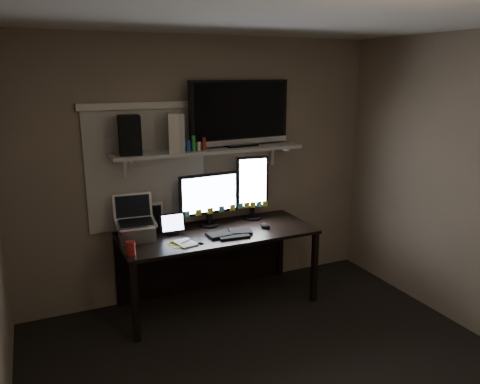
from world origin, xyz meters
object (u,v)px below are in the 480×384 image
cup (131,248)px  game_console (175,132)px  monitor_landscape (209,199)px  monitor_portrait (252,187)px  mouse (265,226)px  desk (213,245)px  keyboard (230,233)px  tv (240,113)px  tablet (172,224)px  speaker (130,135)px  laptop (136,219)px

cup → game_console: (0.53, 0.42, 0.86)m
monitor_landscape → monitor_portrait: monitor_portrait is taller
monitor_portrait → mouse: size_ratio=5.77×
desk → keyboard: (0.07, -0.24, 0.19)m
monitor_landscape → mouse: size_ratio=5.34×
monitor_portrait → cup: 1.43m
cup → tv: size_ratio=0.11×
monitor_portrait → keyboard: (-0.39, -0.35, -0.31)m
monitor_portrait → tv: bearing=-171.4°
tablet → tv: tv is taller
tv → mouse: bearing=-73.4°
desk → tablet: 0.49m
game_console → monitor_portrait: bearing=22.8°
monitor_portrait → keyboard: size_ratio=1.52×
tablet → speaker: 0.88m
desk → mouse: size_ratio=15.97×
desk → keyboard: 0.32m
monitor_portrait → mouse: (-0.01, -0.31, -0.30)m
desk → mouse: mouse is taller
monitor_landscape → keyboard: bearing=-79.5°
tv → cup: bearing=-163.9°
monitor_landscape → tablet: bearing=-169.8°
mouse → game_console: (-0.78, 0.26, 0.90)m
laptop → mouse: bearing=-4.0°
mouse → speaker: size_ratio=0.34×
desk → keyboard: keyboard is taller
keyboard → tv: size_ratio=0.41×
keyboard → cup: (-0.92, -0.12, 0.04)m
tablet → cup: (-0.45, -0.34, -0.05)m
cup → keyboard: bearing=7.5°
monitor_portrait → game_console: (-0.79, -0.05, 0.60)m
laptop → keyboard: bearing=-10.4°
desk → mouse: bearing=-24.1°
keyboard → desk: bearing=111.7°
monitor_portrait → cup: (-1.32, -0.47, -0.27)m
monitor_landscape → laptop: 0.73m
cup → speaker: bearing=73.3°
monitor_portrait → laptop: (-1.20, -0.14, -0.13)m
mouse → laptop: bearing=156.8°
monitor_landscape → mouse: bearing=-34.5°
desk → tablet: tablet is taller
desk → tv: tv is taller
mouse → tablet: 0.88m
tablet → game_console: size_ratio=0.68×
tv → game_console: bearing=178.6°
game_console → tv: bearing=23.3°
monitor_landscape → monitor_portrait: size_ratio=0.92×
tv → speaker: size_ratio=3.11×
monitor_landscape → laptop: (-0.72, -0.10, -0.07)m
desk → tablet: bearing=-176.5°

